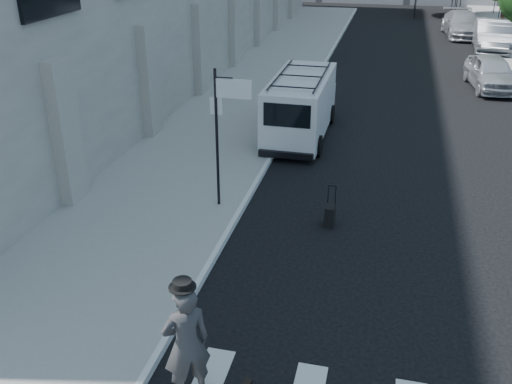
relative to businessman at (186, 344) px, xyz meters
The scene contains 9 objects.
ground 3.39m from the businessman, 68.14° to the left, with size 120.00×120.00×0.00m, color black.
sidewalk_left 19.27m from the businessman, 99.11° to the left, with size 4.50×48.00×0.15m, color gray.
sign_pole 6.52m from the businessman, 100.60° to the left, with size 1.03×0.07×3.50m.
businessman is the anchor object (origin of this frame).
suitcase 6.22m from the businessman, 76.21° to the left, with size 0.24×0.37×1.01m.
cargo_van 12.24m from the businessman, 91.38° to the left, with size 1.96×5.45×2.07m.
parked_car_a 21.23m from the businessman, 71.33° to the left, with size 1.69×4.19×1.43m, color #A2A4AA.
parked_car_b 29.61m from the businessman, 74.63° to the left, with size 1.79×5.12×1.69m, color slate.
parked_car_c 33.49m from the businessman, 78.63° to the left, with size 2.11×5.20×1.51m, color #9EA0A5.
Camera 1 is at (1.38, -9.28, 6.76)m, focal length 40.00 mm.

